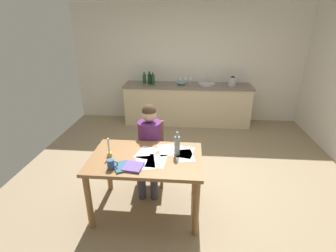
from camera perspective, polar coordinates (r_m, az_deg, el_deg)
name	(u,v)px	position (r m, az deg, el deg)	size (l,w,h in m)	color
ground_plane	(184,178)	(3.95, 3.64, -11.65)	(5.20, 5.20, 0.04)	#937F60
wall_back	(188,64)	(5.93, 4.61, 13.86)	(5.20, 0.12, 2.60)	silver
kitchen_counter	(187,104)	(5.78, 4.32, 4.96)	(2.80, 0.64, 0.90)	beige
dining_table	(146,165)	(3.01, -4.96, -8.80)	(1.30, 0.84, 0.74)	olive
chair_at_table	(151,149)	(3.66, -3.89, -5.16)	(0.42, 0.42, 0.89)	olive
person_seated	(149,142)	(3.44, -4.22, -3.68)	(0.34, 0.60, 1.19)	#592666
coffee_mug	(111,164)	(2.78, -12.72, -8.41)	(0.12, 0.08, 0.11)	#33598C
candlestick	(109,152)	(3.01, -13.12, -5.63)	(0.06, 0.06, 0.23)	gold
book_magazine	(122,167)	(2.79, -10.37, -9.04)	(0.16, 0.22, 0.02)	#32586F
book_cookery	(133,167)	(2.77, -7.86, -9.11)	(0.20, 0.20, 0.03)	#664CAA
paper_letter	(184,152)	(3.06, 3.63, -5.87)	(0.21, 0.30, 0.00)	white
paper_bill	(185,156)	(2.98, 3.77, -6.68)	(0.21, 0.30, 0.00)	white
paper_envelope	(167,150)	(3.10, -0.20, -5.44)	(0.21, 0.30, 0.00)	white
paper_receipt	(156,161)	(2.87, -2.62, -7.86)	(0.21, 0.30, 0.00)	white
paper_notice	(145,163)	(2.85, -5.15, -8.22)	(0.21, 0.30, 0.00)	white
paper_flyer	(146,153)	(3.05, -4.92, -6.03)	(0.21, 0.30, 0.00)	white
wine_bottle_on_table	(177,145)	(2.94, 2.07, -4.35)	(0.07, 0.07, 0.29)	#8C999E
sink_unit	(207,84)	(5.67, 8.70, 9.37)	(0.36, 0.36, 0.24)	#B2B7BC
bottle_oil	(144,79)	(5.74, -5.37, 10.57)	(0.07, 0.07, 0.26)	#194C23
bottle_vinegar	(150,79)	(5.68, -4.18, 10.59)	(0.08, 0.08, 0.28)	black
bottle_wine_red	(153,79)	(5.69, -3.45, 10.49)	(0.08, 0.08, 0.25)	#194C23
mixing_bowl	(181,83)	(5.63, 3.04, 9.71)	(0.19, 0.19, 0.08)	#668C99
stovetop_kettle	(232,81)	(5.71, 14.36, 9.81)	(0.18, 0.18, 0.22)	#B7BABF
wine_glass_near_sink	(190,78)	(5.78, 5.06, 10.66)	(0.07, 0.07, 0.15)	silver
wine_glass_by_kettle	(186,78)	(5.78, 4.00, 10.70)	(0.07, 0.07, 0.15)	silver
wine_glass_back_left	(180,78)	(5.78, 2.82, 10.73)	(0.07, 0.07, 0.15)	silver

